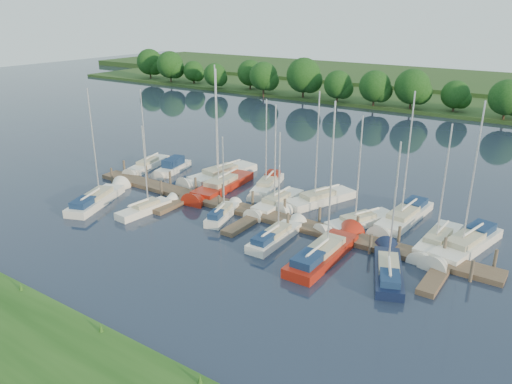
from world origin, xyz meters
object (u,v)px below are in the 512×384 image
Objects in this scene: sailboat_n_0 at (148,166)px; sailboat_s_2 at (223,215)px; sailboat_n_5 at (276,204)px; dock at (256,217)px; motorboat at (173,168)px.

sailboat_s_2 is at bearing 144.43° from sailboat_n_0.
sailboat_n_5 reaches higher than sailboat_s_2.
sailboat_n_0 reaches higher than sailboat_s_2.
dock is 4.02× the size of sailboat_n_5.
dock is 2.94m from sailboat_s_2.
sailboat_n_5 is at bearing 91.62° from dock.
motorboat reaches higher than dock.
sailboat_n_0 is 0.95× the size of sailboat_n_5.
dock is 6.67× the size of motorboat.
dock is 16.31m from motorboat.
sailboat_n_5 is at bearing 160.73° from motorboat.
sailboat_n_0 is at bearing 164.73° from dock.
sailboat_s_2 is at bearing -149.16° from dock.
dock is 5.23× the size of sailboat_s_2.
sailboat_n_0 reaches higher than dock.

